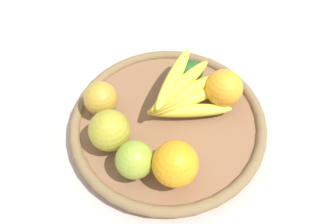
% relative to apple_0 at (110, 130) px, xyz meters
% --- Properties ---
extents(ground_plane, '(2.40, 2.40, 0.00)m').
position_rel_apple_0_xyz_m(ground_plane, '(0.05, -0.11, -0.08)').
color(ground_plane, '#C3ABA3').
rests_on(ground_plane, ground).
extents(basket, '(0.41, 0.41, 0.04)m').
position_rel_apple_0_xyz_m(basket, '(0.05, -0.11, -0.06)').
color(basket, brown).
rests_on(basket, ground_plane).
extents(apple_0, '(0.08, 0.08, 0.08)m').
position_rel_apple_0_xyz_m(apple_0, '(0.00, 0.00, 0.00)').
color(apple_0, '#A49A2B').
rests_on(apple_0, basket).
extents(orange_1, '(0.10, 0.10, 0.08)m').
position_rel_apple_0_xyz_m(orange_1, '(-0.08, -0.12, 0.00)').
color(orange_1, orange).
rests_on(orange_1, basket).
extents(avocado, '(0.07, 0.09, 0.05)m').
position_rel_apple_0_xyz_m(avocado, '(0.15, -0.16, -0.01)').
color(avocado, '#1D4E1F').
rests_on(avocado, basket).
extents(orange_0, '(0.11, 0.11, 0.08)m').
position_rel_apple_0_xyz_m(orange_0, '(0.09, -0.23, -0.00)').
color(orange_0, orange).
rests_on(orange_0, basket).
extents(apple_2, '(0.09, 0.09, 0.07)m').
position_rel_apple_0_xyz_m(apple_2, '(0.08, 0.02, -0.01)').
color(apple_2, '#BA8F2E').
rests_on(apple_2, basket).
extents(banana_bunch, '(0.17, 0.18, 0.08)m').
position_rel_apple_0_xyz_m(banana_bunch, '(0.08, -0.15, -0.00)').
color(banana_bunch, yellow).
rests_on(banana_bunch, basket).
extents(apple_1, '(0.08, 0.08, 0.07)m').
position_rel_apple_0_xyz_m(apple_1, '(-0.06, -0.05, -0.00)').
color(apple_1, '#8FA332').
rests_on(apple_1, basket).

